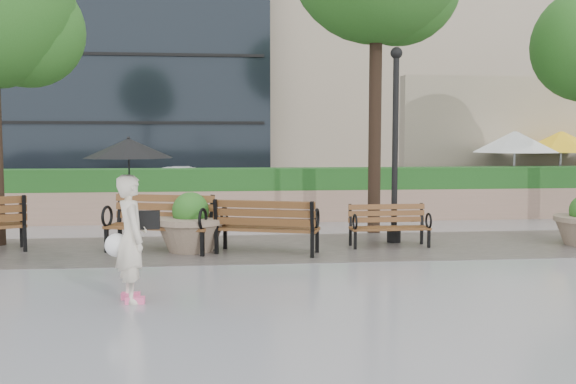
{
  "coord_description": "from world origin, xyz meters",
  "views": [
    {
      "loc": [
        -1.04,
        -9.27,
        2.17
      ],
      "look_at": [
        0.24,
        2.86,
        1.1
      ],
      "focal_mm": 40.0,
      "sensor_mm": 36.0,
      "label": 1
    }
  ],
  "objects": [
    {
      "name": "bench_1",
      "position": [
        -2.19,
        2.77,
        0.31
      ],
      "size": [
        2.09,
        1.33,
        1.05
      ],
      "rotation": [
        0.0,
        0.0,
        -0.31
      ],
      "color": "brown",
      "rests_on": "ground"
    },
    {
      "name": "cobble_strip",
      "position": [
        0.0,
        3.0,
        0.01
      ],
      "size": [
        28.0,
        3.2,
        0.01
      ],
      "primitive_type": "cube",
      "color": "#383330",
      "rests_on": "ground"
    },
    {
      "name": "bench_2",
      "position": [
        -0.2,
        2.39,
        0.3
      ],
      "size": [
        2.0,
        1.29,
        1.01
      ],
      "rotation": [
        0.0,
        0.0,
        2.83
      ],
      "color": "brown",
      "rests_on": "ground"
    },
    {
      "name": "pedestrian",
      "position": [
        -2.22,
        -0.8,
        1.3
      ],
      "size": [
        1.16,
        1.16,
        2.13
      ],
      "rotation": [
        0.0,
        0.0,
        1.92
      ],
      "color": "beige",
      "rests_on": "ground"
    },
    {
      "name": "patio_umb_yellow_a",
      "position": [
        8.95,
        8.73,
        1.99
      ],
      "size": [
        2.5,
        2.5,
        2.3
      ],
      "color": "black",
      "rests_on": "ground"
    },
    {
      "name": "lamppost",
      "position": [
        2.46,
        3.36,
        1.73
      ],
      "size": [
        0.28,
        0.28,
        3.93
      ],
      "color": "black",
      "rests_on": "ground"
    },
    {
      "name": "cafe_wall",
      "position": [
        9.5,
        10.0,
        2.0
      ],
      "size": [
        10.0,
        0.6,
        4.0
      ],
      "primitive_type": "cube",
      "color": "tan",
      "rests_on": "ground"
    },
    {
      "name": "planter_left",
      "position": [
        -1.61,
        2.78,
        0.44
      ],
      "size": [
        1.34,
        1.34,
        1.12
      ],
      "color": "#7F6B56",
      "rests_on": "ground"
    },
    {
      "name": "car_right",
      "position": [
        -2.0,
        9.81,
        0.63
      ],
      "size": [
        3.95,
        1.82,
        1.25
      ],
      "primitive_type": "imported",
      "rotation": [
        0.0,
        0.0,
        1.44
      ],
      "color": "silver",
      "rests_on": "ground"
    },
    {
      "name": "asphalt_street",
      "position": [
        0.0,
        11.0,
        0.0
      ],
      "size": [
        40.0,
        7.0,
        0.0
      ],
      "primitive_type": "cube",
      "color": "black",
      "rests_on": "ground"
    },
    {
      "name": "patio_umb_white",
      "position": [
        7.41,
        8.47,
        1.99
      ],
      "size": [
        2.5,
        2.5,
        2.3
      ],
      "color": "black",
      "rests_on": "ground"
    },
    {
      "name": "ground",
      "position": [
        0.0,
        0.0,
        0.0
      ],
      "size": [
        100.0,
        100.0,
        0.0
      ],
      "primitive_type": "plane",
      "color": "gray",
      "rests_on": "ground"
    },
    {
      "name": "bench_3",
      "position": [
        2.22,
        2.86,
        0.24
      ],
      "size": [
        1.55,
        0.64,
        0.82
      ],
      "rotation": [
        0.0,
        0.0,
        0.02
      ],
      "color": "brown",
      "rests_on": "ground"
    },
    {
      "name": "hedge_wall",
      "position": [
        0.0,
        7.0,
        0.66
      ],
      "size": [
        24.0,
        0.8,
        1.35
      ],
      "color": "#9A7763",
      "rests_on": "ground"
    }
  ]
}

